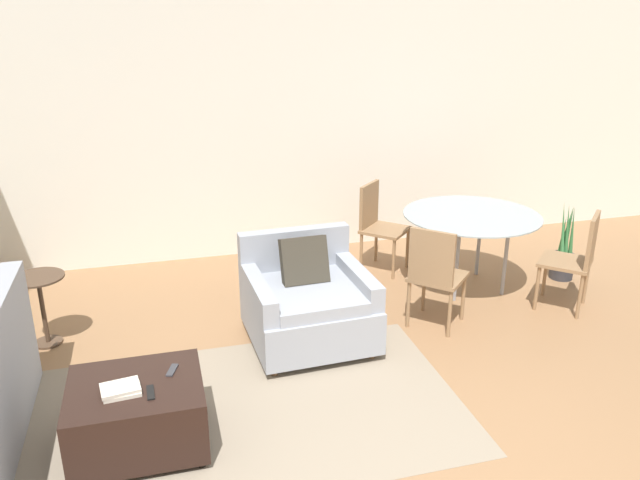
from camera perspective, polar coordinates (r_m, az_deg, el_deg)
name	(u,v)px	position (r m, az deg, el deg)	size (l,w,h in m)	color
wall_back	(263,128)	(6.68, -5.19, 10.15)	(12.00, 0.06, 2.75)	white
area_rug	(243,410)	(4.38, -7.05, -15.21)	(2.94, 1.77, 0.01)	gray
armchair	(307,302)	(5.02, -1.17, -5.71)	(0.98, 0.99, 0.86)	#999EA8
ottoman	(138,413)	(4.07, -16.33, -14.95)	(0.79, 0.67, 0.44)	black
book_stack	(121,390)	(3.89, -17.73, -12.91)	(0.24, 0.19, 0.05)	beige
tv_remote_primary	(151,392)	(3.86, -15.24, -13.30)	(0.05, 0.15, 0.01)	black
tv_remote_secondary	(172,370)	(4.04, -13.36, -11.50)	(0.09, 0.14, 0.01)	#333338
side_table	(41,297)	(5.40, -24.16, -4.79)	(0.40, 0.40, 0.59)	#4C3828
dining_table	(471,221)	(6.03, 13.66, 1.71)	(1.28, 1.28, 0.74)	#99A8AD
dining_chair_near_left	(435,271)	(5.22, 10.46, -2.81)	(0.59, 0.59, 0.90)	#93704C
dining_chair_near_right	(577,255)	(5.92, 22.44, -1.29)	(0.59, 0.59, 0.90)	#93704C
dining_chair_far_left	(378,221)	(6.39, 5.29, 1.75)	(0.59, 0.59, 0.90)	#93704C
potted_plant_small	(563,255)	(6.67, 21.37, -1.32)	(0.23, 0.23, 0.79)	#333338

